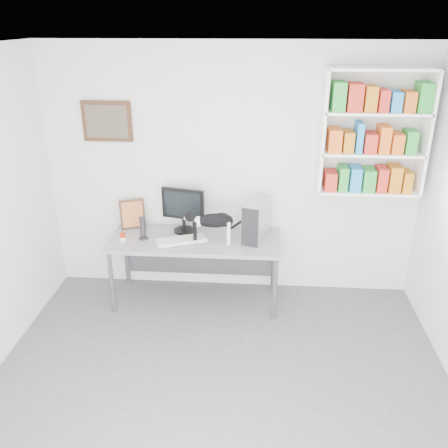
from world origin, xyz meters
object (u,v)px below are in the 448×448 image
object	(u,v)px
soup_can	(123,237)
desk	(196,270)
cat	(213,228)
leaning_print	(132,214)
bookshelf	(374,133)
pc_tower	(256,220)
speaker	(143,228)
keyboard	(181,240)
monitor	(183,210)

from	to	relation	value
soup_can	desk	bearing A→B (deg)	8.28
soup_can	cat	bearing A→B (deg)	1.18
leaning_print	soup_can	world-z (taller)	leaning_print
bookshelf	desk	size ratio (longest dim) A/B	0.69
pc_tower	cat	size ratio (longest dim) A/B	0.75
bookshelf	speaker	xyz separation A→B (m)	(-2.31, -0.26, -0.98)
keyboard	cat	size ratio (longest dim) A/B	0.93
bookshelf	leaning_print	distance (m)	2.66
pc_tower	speaker	distance (m)	1.19
soup_can	cat	world-z (taller)	cat
pc_tower	bookshelf	bearing A→B (deg)	25.89
desk	keyboard	bearing A→B (deg)	-147.86
soup_can	monitor	bearing A→B (deg)	26.18
keyboard	speaker	bearing A→B (deg)	150.72
keyboard	cat	bearing A→B (deg)	-22.29
desk	keyboard	xyz separation A→B (m)	(-0.13, -0.08, 0.39)
cat	pc_tower	bearing A→B (deg)	12.93
bookshelf	desk	world-z (taller)	bookshelf
pc_tower	soup_can	bearing A→B (deg)	-155.31
keyboard	soup_can	size ratio (longest dim) A/B	5.72
monitor	cat	xyz separation A→B (m)	(0.34, -0.28, -0.08)
monitor	cat	size ratio (longest dim) A/B	0.90
leaning_print	bookshelf	bearing A→B (deg)	-22.50
pc_tower	speaker	xyz separation A→B (m)	(-1.18, -0.09, -0.08)
speaker	leaning_print	world-z (taller)	leaning_print
cat	desk	bearing A→B (deg)	149.88
keyboard	pc_tower	distance (m)	0.81
monitor	speaker	size ratio (longest dim) A/B	1.98
desk	pc_tower	bearing A→B (deg)	5.75
monitor	speaker	distance (m)	0.47
bookshelf	leaning_print	bearing A→B (deg)	179.54
speaker	keyboard	bearing A→B (deg)	-25.41
desk	pc_tower	size ratio (longest dim) A/B	4.30
desk	cat	size ratio (longest dim) A/B	3.22
bookshelf	monitor	world-z (taller)	bookshelf
keyboard	desk	bearing A→B (deg)	10.56
pc_tower	desk	bearing A→B (deg)	-156.66
bookshelf	leaning_print	xyz separation A→B (m)	(-2.48, 0.02, -0.94)
keyboard	pc_tower	world-z (taller)	pc_tower
bookshelf	keyboard	distance (m)	2.21
desk	leaning_print	bearing A→B (deg)	161.00
desk	pc_tower	world-z (taller)	pc_tower
keyboard	leaning_print	distance (m)	0.69
monitor	desk	bearing A→B (deg)	-39.46
desk	soup_can	world-z (taller)	soup_can
keyboard	cat	distance (m)	0.37
desk	soup_can	size ratio (longest dim) A/B	19.75
leaning_print	keyboard	bearing A→B (deg)	-51.56
bookshelf	keyboard	size ratio (longest dim) A/B	2.39
keyboard	soup_can	distance (m)	0.61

